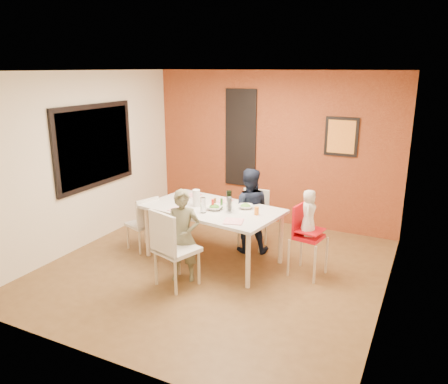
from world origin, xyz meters
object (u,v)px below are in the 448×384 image
at_px(chair_near, 171,245).
at_px(chair_left, 144,221).
at_px(high_chair, 306,234).
at_px(wine_bottle, 229,201).
at_px(chair_far, 254,215).
at_px(paper_towel_roll, 196,198).
at_px(child_far, 249,211).
at_px(dining_table, 213,212).
at_px(child_near, 183,236).
at_px(toddler, 309,213).

relative_size(chair_near, chair_left, 1.22).
height_order(high_chair, wine_bottle, wine_bottle).
bearing_deg(chair_left, chair_far, 141.94).
bearing_deg(wine_bottle, paper_towel_roll, -176.25).
bearing_deg(wine_bottle, chair_far, 84.85).
distance_m(chair_left, child_far, 1.61).
bearing_deg(chair_left, child_far, 134.53).
height_order(dining_table, chair_near, chair_near).
relative_size(child_near, toddler, 1.98).
relative_size(chair_near, toddler, 1.65).
bearing_deg(high_chair, chair_left, 106.48).
relative_size(dining_table, child_far, 1.58).
bearing_deg(wine_bottle, chair_left, -173.92).
relative_size(chair_left, child_near, 0.69).
distance_m(dining_table, paper_towel_roll, 0.31).
bearing_deg(high_chair, chair_near, 137.82).
bearing_deg(paper_towel_roll, wine_bottle, 3.75).
bearing_deg(toddler, chair_left, 88.34).
height_order(child_far, paper_towel_roll, child_far).
bearing_deg(child_near, chair_near, -118.08).
xyz_separation_m(high_chair, paper_towel_roll, (-1.58, -0.18, 0.34)).
bearing_deg(chair_left, paper_towel_roll, 116.72).
height_order(chair_left, paper_towel_roll, paper_towel_roll).
bearing_deg(high_chair, paper_towel_roll, 106.16).
bearing_deg(chair_far, toddler, -36.46).
height_order(high_chair, child_near, child_near).
bearing_deg(child_far, chair_left, 5.29).
distance_m(high_chair, child_far, 1.07).
xyz_separation_m(toddler, paper_towel_roll, (-1.61, -0.17, 0.03)).
xyz_separation_m(chair_near, child_near, (0.03, 0.25, 0.04)).
bearing_deg(chair_near, dining_table, -77.17).
relative_size(high_chair, wine_bottle, 3.44).
distance_m(dining_table, wine_bottle, 0.34).
distance_m(child_near, toddler, 1.69).
xyz_separation_m(high_chair, child_far, (-1.00, 0.39, 0.06)).
bearing_deg(chair_far, wine_bottle, -100.00).
distance_m(dining_table, child_near, 0.75).
distance_m(chair_left, child_near, 1.20).
xyz_separation_m(chair_far, paper_towel_roll, (-0.58, -0.81, 0.42)).
xyz_separation_m(chair_near, toddler, (1.45, 1.11, 0.31)).
xyz_separation_m(dining_table, chair_far, (0.34, 0.76, -0.23)).
height_order(child_far, toddler, child_far).
bearing_deg(toddler, paper_towel_roll, 87.88).
bearing_deg(child_far, high_chair, 138.86).
xyz_separation_m(chair_near, paper_towel_roll, (-0.16, 0.94, 0.35)).
bearing_deg(chair_far, child_near, -109.41).
distance_m(chair_near, toddler, 1.85).
distance_m(chair_left, paper_towel_roll, 0.98).
xyz_separation_m(dining_table, toddler, (1.37, 0.13, 0.16)).
xyz_separation_m(high_chair, wine_bottle, (-1.08, -0.15, 0.36)).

